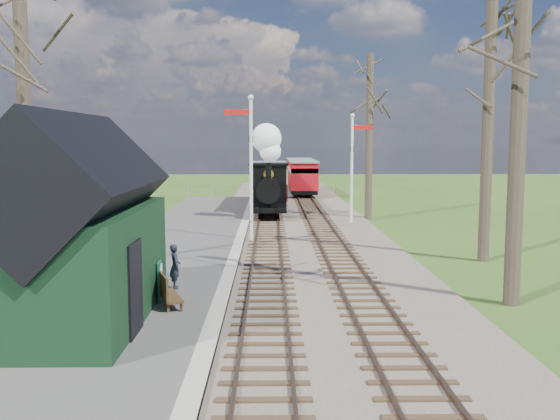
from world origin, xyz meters
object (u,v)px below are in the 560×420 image
at_px(station_shed, 77,232).
at_px(person, 175,266).
at_px(semaphore_near, 249,158).
at_px(red_carriage_a, 303,177).
at_px(locomotive, 268,178).
at_px(coach, 269,182).
at_px(sign_board, 160,281).
at_px(semaphore_far, 353,160).
at_px(red_carriage_b, 300,173).
at_px(bench, 166,290).

xyz_separation_m(station_shed, person, (1.73, 3.14, -1.44)).
distance_m(semaphore_near, red_carriage_a, 22.05).
relative_size(locomotive, coach, 0.63).
bearing_deg(semaphore_near, locomotive, 84.76).
xyz_separation_m(station_shed, coach, (4.30, 26.33, -0.59)).
height_order(coach, sign_board, coach).
height_order(coach, person, coach).
bearing_deg(locomotive, semaphore_far, -27.23).
relative_size(semaphore_near, semaphore_far, 1.09).
bearing_deg(coach, semaphore_near, -93.07).
bearing_deg(station_shed, red_carriage_a, 78.43).
distance_m(locomotive, red_carriage_b, 19.13).
bearing_deg(semaphore_far, red_carriage_a, 96.45).
bearing_deg(coach, red_carriage_a, 70.54).
bearing_deg(red_carriage_b, red_carriage_a, -90.00).
bearing_deg(locomotive, red_carriage_b, 82.14).
bearing_deg(coach, locomotive, -90.11).
height_order(semaphore_near, coach, semaphore_near).
bearing_deg(person, station_shed, 135.73).
height_order(station_shed, person, station_shed).
relative_size(station_shed, red_carriage_a, 1.19).
xyz_separation_m(locomotive, coach, (0.01, 6.07, -0.62)).
distance_m(coach, sign_board, 24.70).
relative_size(station_shed, semaphore_far, 1.10).
xyz_separation_m(semaphore_near, bench, (-1.75, -10.72, -3.03)).
distance_m(semaphore_near, locomotive, 8.40).
distance_m(semaphore_near, semaphore_far, 7.91).
height_order(station_shed, red_carriage_b, station_shed).
distance_m(red_carriage_a, bench, 32.83).
bearing_deg(sign_board, station_shed, -130.48).
relative_size(semaphore_far, red_carriage_b, 1.08).
height_order(red_carriage_b, bench, red_carriage_b).
bearing_deg(red_carriage_b, semaphore_far, -85.21).
distance_m(station_shed, bench, 2.75).
relative_size(coach, red_carriage_b, 1.52).
height_order(semaphore_near, person, semaphore_near).
relative_size(locomotive, person, 3.99).
xyz_separation_m(semaphore_far, red_carriage_a, (-1.77, 15.69, -1.81)).
bearing_deg(red_carriage_b, locomotive, -97.86).
bearing_deg(station_shed, red_carriage_b, 80.02).
distance_m(station_shed, red_carriage_b, 39.80).
bearing_deg(semaphore_near, red_carriage_a, 81.17).
bearing_deg(semaphore_near, semaphore_far, 49.40).
height_order(semaphore_near, bench, semaphore_near).
bearing_deg(red_carriage_a, coach, -109.46).
bearing_deg(semaphore_near, red_carriage_b, 82.94).
bearing_deg(red_carriage_b, coach, -101.43).
height_order(coach, red_carriage_a, coach).
relative_size(sign_board, bench, 0.67).
distance_m(semaphore_near, person, 9.47).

